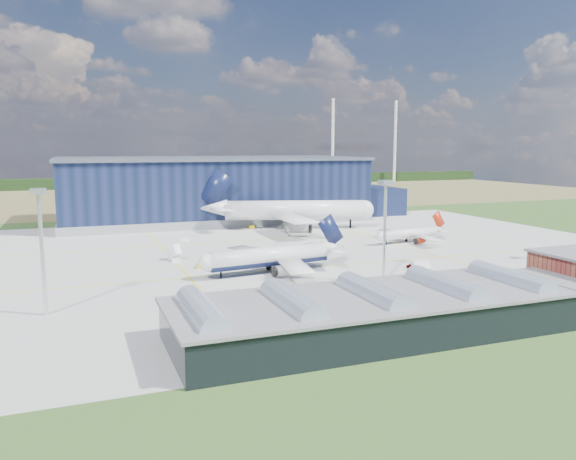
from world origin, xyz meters
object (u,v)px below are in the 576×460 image
object	(u,v)px
airliner_widebody	(295,200)
airliner_red	(409,228)
hangar	(217,191)
light_mast_center	(385,214)
gse_tug_b	(200,266)
airstair	(174,255)
light_mast_west	(41,231)
gse_van_a	(420,264)
car_a	(414,266)
gse_tug_c	(252,227)
gse_cart_b	(186,239)
car_b	(572,284)
airliner_navy	(269,247)

from	to	relation	value
airliner_widebody	airliner_red	bearing A→B (deg)	-44.73
hangar	light_mast_center	distance (m)	125.07
gse_tug_b	airstair	world-z (taller)	airstair
light_mast_west	hangar	bearing A→B (deg)	63.29
light_mast_center	gse_tug_b	world-z (taller)	light_mast_center
gse_tug_b	gse_van_a	world-z (taller)	gse_van_a
car_a	airliner_red	bearing A→B (deg)	-27.72
airliner_widebody	gse_van_a	distance (m)	76.08
gse_tug_b	gse_tug_c	distance (m)	69.38
gse_tug_b	gse_cart_b	distance (m)	42.27
airliner_widebody	gse_tug_b	bearing A→B (deg)	-113.60
gse_tug_b	gse_tug_c	size ratio (longest dim) A/B	0.91
airliner_red	car_a	distance (m)	38.68
gse_tug_b	car_b	distance (m)	86.38
airstair	gse_tug_c	bearing A→B (deg)	31.84
light_mast_west	car_a	bearing A→B (deg)	6.93
light_mast_center	car_b	distance (m)	43.45
light_mast_west	airliner_navy	world-z (taller)	light_mast_west
airliner_navy	gse_cart_b	size ratio (longest dim) A/B	12.95
hangar	gse_tug_c	world-z (taller)	hangar
light_mast_west	airliner_widebody	distance (m)	118.60
airliner_navy	gse_van_a	xyz separation A→B (m)	(37.24, -8.36, -5.43)
light_mast_center	car_a	distance (m)	23.33
gse_tug_b	gse_van_a	xyz separation A→B (m)	(51.51, -20.25, 0.49)
light_mast_west	airstair	size ratio (longest dim) A/B	5.04
airliner_widebody	gse_cart_b	size ratio (longest dim) A/B	21.54
airliner_red	gse_van_a	bearing A→B (deg)	53.05
car_a	airliner_navy	bearing A→B (deg)	81.35
light_mast_west	gse_tug_c	world-z (taller)	light_mast_west
gse_cart_b	airliner_red	bearing A→B (deg)	-92.28
airliner_navy	hangar	bearing A→B (deg)	-104.39
light_mast_west	airliner_navy	size ratio (longest dim) A/B	0.58
airstair	car_b	bearing A→B (deg)	-59.12
gse_tug_b	gse_tug_c	world-z (taller)	gse_tug_c
airliner_navy	airstair	bearing A→B (deg)	-58.41
light_mast_west	gse_van_a	size ratio (longest dim) A/B	4.74
light_mast_center	airliner_widebody	size ratio (longest dim) A/B	0.35
airliner_widebody	car_b	size ratio (longest dim) A/B	19.65
hangar	car_a	size ratio (longest dim) A/B	40.19
gse_van_a	airliner_navy	bearing A→B (deg)	76.07
light_mast_west	gse_tug_c	size ratio (longest dim) A/B	7.99
gse_van_a	gse_tug_c	distance (m)	83.62
gse_tug_b	gse_van_a	bearing A→B (deg)	-12.67
airliner_red	airliner_widebody	xyz separation A→B (m)	(-22.14, 41.79, 6.14)
car_a	car_b	world-z (taller)	car_a
hangar	gse_van_a	bearing A→B (deg)	-78.49
light_mast_center	airliner_red	xyz separation A→B (m)	(34.72, 43.21, -10.78)
light_mast_center	car_a	world-z (taller)	light_mast_center
gse_tug_c	gse_cart_b	size ratio (longest dim) A/B	0.94
light_mast_center	airliner_navy	xyz separation A→B (m)	(-20.98, 18.00, -8.94)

